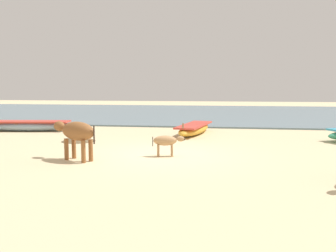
{
  "coord_description": "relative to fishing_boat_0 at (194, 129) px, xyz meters",
  "views": [
    {
      "loc": [
        1.85,
        -10.58,
        2.03
      ],
      "look_at": [
        -0.17,
        2.47,
        0.6
      ],
      "focal_mm": 38.86,
      "sensor_mm": 36.0,
      "label": 1
    }
  ],
  "objects": [
    {
      "name": "ground",
      "position": [
        -0.59,
        -4.91,
        -0.24
      ],
      "size": [
        80.0,
        80.0,
        0.0
      ],
      "primitive_type": "plane",
      "color": "beige"
    },
    {
      "name": "sea_water",
      "position": [
        -0.59,
        12.31,
        -0.2
      ],
      "size": [
        60.0,
        20.0,
        0.08
      ],
      "primitive_type": "cube",
      "color": "slate",
      "rests_on": "ground"
    },
    {
      "name": "fishing_boat_0",
      "position": [
        0.0,
        0.0,
        0.0
      ],
      "size": [
        1.51,
        3.74,
        0.63
      ],
      "rotation": [
        0.0,
        0.0,
        4.53
      ],
      "color": "gold",
      "rests_on": "ground"
    },
    {
      "name": "fishing_boat_1",
      "position": [
        -7.68,
        -0.08,
        0.02
      ],
      "size": [
        4.44,
        1.57,
        0.67
      ],
      "rotation": [
        0.0,
        0.0,
        3.29
      ],
      "color": "#8CA5B7",
      "rests_on": "ground"
    },
    {
      "name": "cow_adult_brown",
      "position": [
        -2.75,
        -6.07,
        0.54
      ],
      "size": [
        1.58,
        1.04,
        1.08
      ],
      "rotation": [
        0.0,
        0.0,
        2.67
      ],
      "color": "brown",
      "rests_on": "ground"
    },
    {
      "name": "calf_far_tan",
      "position": [
        -0.4,
        -5.13,
        0.21
      ],
      "size": [
        0.95,
        0.38,
        0.62
      ],
      "rotation": [
        0.0,
        0.0,
        0.15
      ],
      "color": "tan",
      "rests_on": "ground"
    },
    {
      "name": "debris_pile_0",
      "position": [
        -4.1,
        -2.73,
        -0.1
      ],
      "size": [
        1.67,
        1.67,
        0.29
      ],
      "primitive_type": "cone",
      "rotation": [
        0.0,
        0.0,
        5.14
      ],
      "color": "brown",
      "rests_on": "ground"
    }
  ]
}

